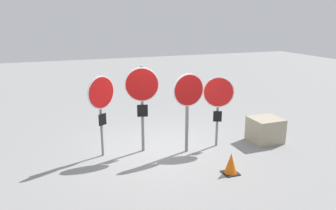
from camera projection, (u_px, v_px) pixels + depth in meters
The scene contains 7 objects.
ground_plane at pixel (162, 151), 8.70m from camera, with size 40.00×40.00×0.00m, color gray.
stop_sign_0 at pixel (101, 99), 8.01m from camera, with size 0.71×0.46×2.08m.
stop_sign_1 at pixel (142, 93), 8.27m from camera, with size 0.85×0.25×2.29m.
stop_sign_2 at pixel (188, 98), 8.27m from camera, with size 0.84×0.15×2.10m.
stop_sign_3 at pixel (218, 97), 8.66m from camera, with size 0.76×0.38×1.95m.
traffic_cone_0 at pixel (231, 164), 7.40m from camera, with size 0.35×0.35×0.49m.
storage_crate at pixel (265, 130), 9.29m from camera, with size 0.84×0.77×0.70m.
Camera 1 is at (-2.67, -7.62, 3.47)m, focal length 35.00 mm.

